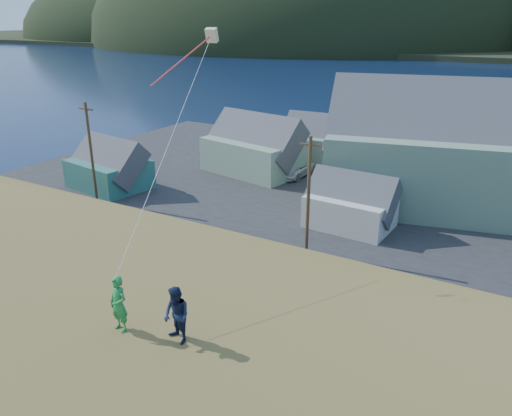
{
  "coord_description": "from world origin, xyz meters",
  "views": [
    {
      "loc": [
        12.97,
        -27.88,
        15.87
      ],
      "look_at": [
        3.86,
        -12.09,
        8.8
      ],
      "focal_mm": 35.0,
      "sensor_mm": 36.0,
      "label": 1
    }
  ],
  "objects": [
    {
      "name": "grass_strip",
      "position": [
        0.0,
        -2.0,
        0.05
      ],
      "size": [
        110.0,
        8.0,
        0.1
      ],
      "primitive_type": "cube",
      "color": "#4C3D19",
      "rests_on": "ground"
    },
    {
      "name": "utility_poles",
      "position": [
        -2.27,
        1.5,
        4.52
      ],
      "size": [
        34.46,
        0.24,
        9.0
      ],
      "color": "#47331E",
      "rests_on": "waterfront_lot"
    },
    {
      "name": "shed_palegreen_near",
      "position": [
        -12.93,
        16.73,
        2.86
      ],
      "size": [
        11.51,
        8.45,
        7.62
      ],
      "rotation": [
        0.0,
        0.0,
        -0.2
      ],
      "color": "slate",
      "rests_on": "waterfront_lot"
    },
    {
      "name": "shed_white",
      "position": [
        1.11,
        7.57,
        2.12
      ],
      "size": [
        7.1,
        4.91,
        5.45
      ],
      "rotation": [
        0.0,
        0.0,
        -0.05
      ],
      "color": "silver",
      "rests_on": "waterfront_lot"
    },
    {
      "name": "kite_flyer_green",
      "position": [
        3.32,
        -19.11,
        8.07
      ],
      "size": [
        0.69,
        0.5,
        1.74
      ],
      "primitive_type": "imported",
      "rotation": [
        0.0,
        0.0,
        -0.14
      ],
      "color": "#24873D",
      "rests_on": "hillside"
    },
    {
      "name": "shed_palegreen_far",
      "position": [
        -7.85,
        24.22,
        2.56
      ],
      "size": [
        10.17,
        6.07,
        6.68
      ],
      "rotation": [
        0.0,
        0.0,
        0.04
      ],
      "color": "slate",
      "rests_on": "waterfront_lot"
    },
    {
      "name": "shed_teal",
      "position": [
        -22.53,
        5.11,
        2.29
      ],
      "size": [
        8.47,
        6.48,
        6.09
      ],
      "rotation": [
        0.0,
        0.0,
        -0.15
      ],
      "color": "#2B6663",
      "rests_on": "waterfront_lot"
    },
    {
      "name": "ground",
      "position": [
        0.0,
        0.0,
        0.0
      ],
      "size": [
        900.0,
        900.0,
        0.0
      ],
      "primitive_type": "plane",
      "color": "#0A1638",
      "rests_on": "ground"
    },
    {
      "name": "wharf",
      "position": [
        -6.0,
        40.0,
        0.45
      ],
      "size": [
        26.0,
        14.0,
        0.9
      ],
      "primitive_type": "cube",
      "color": "gray",
      "rests_on": "ground"
    },
    {
      "name": "parked_cars",
      "position": [
        -10.48,
        20.7,
        0.84
      ],
      "size": [
        22.31,
        13.01,
        1.49
      ],
      "color": "maroon",
      "rests_on": "waterfront_lot"
    },
    {
      "name": "kite_rig",
      "position": [
        0.79,
        -10.77,
        14.86
      ],
      "size": [
        1.88,
        4.61,
        10.95
      ],
      "color": "beige",
      "rests_on": "ground"
    },
    {
      "name": "waterfront_lot",
      "position": [
        0.0,
        17.0,
        0.06
      ],
      "size": [
        72.0,
        36.0,
        0.12
      ],
      "primitive_type": "cube",
      "color": "#28282B",
      "rests_on": "ground"
    },
    {
      "name": "kite_flyer_navy",
      "position": [
        5.12,
        -18.71,
        8.05
      ],
      "size": [
        0.99,
        0.87,
        1.71
      ],
      "primitive_type": "imported",
      "rotation": [
        0.0,
        0.0,
        -0.31
      ],
      "color": "#161F3C",
      "rests_on": "hillside"
    }
  ]
}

